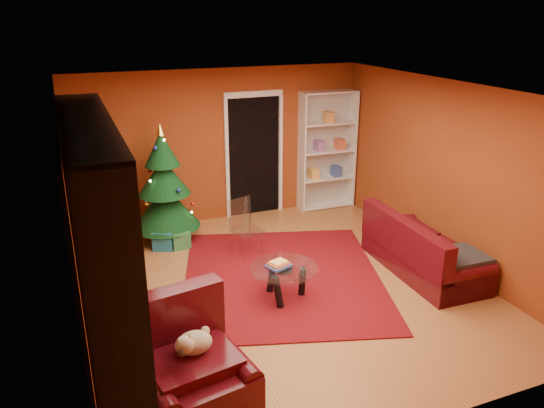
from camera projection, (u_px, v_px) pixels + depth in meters
name	position (u px, v px, depth m)	size (l,w,h in m)	color
floor	(283.00, 289.00, 7.08)	(5.00, 5.50, 0.05)	brown
ceiling	(285.00, 88.00, 6.17)	(5.00, 5.50, 0.05)	silver
wall_back	(220.00, 146.00, 9.04)	(5.00, 0.05, 2.60)	brown
wall_left	(70.00, 224.00, 5.74)	(0.05, 5.50, 2.60)	brown
wall_right	(448.00, 174.00, 7.51)	(0.05, 5.50, 2.60)	brown
doorway	(254.00, 157.00, 9.30)	(1.06, 0.60, 2.16)	black
rug	(282.00, 277.00, 7.33)	(2.66, 3.11, 0.02)	maroon
media_unit	(99.00, 243.00, 5.35)	(0.51, 3.31, 2.53)	black
christmas_tree	(164.00, 185.00, 8.24)	(1.06, 1.06, 1.90)	black
gift_box_teal	(164.00, 239.00, 8.19)	(0.30, 0.30, 0.30)	#196786
gift_box_green	(180.00, 239.00, 8.23)	(0.28, 0.28, 0.28)	#2C703A
white_bookshelf	(327.00, 151.00, 9.62)	(1.02, 0.37, 2.21)	white
armchair	(193.00, 366.00, 4.85)	(1.07, 1.07, 0.84)	#3A070E
dog	(194.00, 343.00, 4.84)	(0.40, 0.30, 0.27)	beige
sofa	(425.00, 244.00, 7.38)	(1.94, 0.87, 0.83)	#3A070E
coffee_table	(284.00, 282.00, 6.73)	(0.87, 0.87, 0.54)	gray
acrylic_chair	(247.00, 230.00, 7.91)	(0.39, 0.43, 0.76)	#66605B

